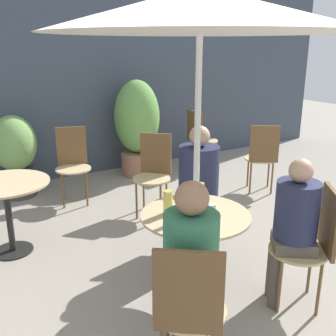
{
  "coord_description": "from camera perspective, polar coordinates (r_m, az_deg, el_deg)",
  "views": [
    {
      "loc": [
        -1.63,
        -2.03,
        1.91
      ],
      "look_at": [
        -0.08,
        0.57,
        0.96
      ],
      "focal_mm": 42.0,
      "sensor_mm": 36.0,
      "label": 1
    }
  ],
  "objects": [
    {
      "name": "cafe_table_far",
      "position": [
        3.93,
        -22.4,
        -3.87
      ],
      "size": [
        0.8,
        0.8,
        0.71
      ],
      "color": "black",
      "rests_on": "ground_plane"
    },
    {
      "name": "beer_glass_1",
      "position": [
        2.76,
        6.31,
        -6.73
      ],
      "size": [
        0.06,
        0.06,
        0.15
      ],
      "color": "silver",
      "rests_on": "cafe_table_near"
    },
    {
      "name": "ground_plane",
      "position": [
        3.23,
        6.73,
        -18.92
      ],
      "size": [
        20.0,
        20.0,
        0.0
      ],
      "primitive_type": "plane",
      "color": "gray"
    },
    {
      "name": "beer_glass_2",
      "position": [
        3.1,
        4.73,
        -3.69
      ],
      "size": [
        0.06,
        0.06,
        0.17
      ],
      "color": "#DBC65B",
      "rests_on": "cafe_table_near"
    },
    {
      "name": "bistro_chair_2",
      "position": [
        3.81,
        4.47,
        -3.41
      ],
      "size": [
        0.49,
        0.49,
        0.94
      ],
      "rotation": [
        0.0,
        0.0,
        -0.64
      ],
      "color": "tan",
      "rests_on": "ground_plane"
    },
    {
      "name": "potted_plant_0",
      "position": [
        5.41,
        -21.36,
        2.06
      ],
      "size": [
        0.57,
        0.57,
        1.07
      ],
      "color": "#47423D",
      "rests_on": "ground_plane"
    },
    {
      "name": "bistro_chair_1",
      "position": [
        3.11,
        20.42,
        -9.5
      ],
      "size": [
        0.49,
        0.49,
        0.94
      ],
      "rotation": [
        0.0,
        0.0,
        -2.21
      ],
      "color": "tan",
      "rests_on": "ground_plane"
    },
    {
      "name": "potted_plant_1",
      "position": [
        5.89,
        -4.51,
        6.36
      ],
      "size": [
        0.67,
        0.67,
        1.43
      ],
      "color": "#93664C",
      "rests_on": "ground_plane"
    },
    {
      "name": "seated_person_1",
      "position": [
        3.02,
        17.79,
        -7.19
      ],
      "size": [
        0.4,
        0.39,
        1.16
      ],
      "rotation": [
        0.0,
        0.0,
        4.07
      ],
      "color": "brown",
      "rests_on": "ground_plane"
    },
    {
      "name": "bistro_chair_5",
      "position": [
        5.04,
        -13.7,
        1.39
      ],
      "size": [
        0.45,
        0.47,
        0.94
      ],
      "rotation": [
        0.0,
        0.0,
        5.99
      ],
      "color": "tan",
      "rests_on": "ground_plane"
    },
    {
      "name": "cafe_table_near",
      "position": [
        3.0,
        3.96,
        -9.02
      ],
      "size": [
        0.82,
        0.82,
        0.71
      ],
      "color": "black",
      "rests_on": "ground_plane"
    },
    {
      "name": "seated_person_0",
      "position": [
        2.3,
        3.32,
        -13.44
      ],
      "size": [
        0.39,
        0.4,
        1.22
      ],
      "rotation": [
        0.0,
        0.0,
        2.5
      ],
      "color": "brown",
      "rests_on": "ground_plane"
    },
    {
      "name": "storefront_wall",
      "position": [
        5.89,
        -15.06,
        12.91
      ],
      "size": [
        10.0,
        0.06,
        3.0
      ],
      "color": "#3D4756",
      "rests_on": "ground_plane"
    },
    {
      "name": "bistro_chair_3",
      "position": [
        5.29,
        13.57,
        2.14
      ],
      "size": [
        0.49,
        0.49,
        0.94
      ],
      "rotation": [
        0.0,
        0.0,
        2.53
      ],
      "color": "tan",
      "rests_on": "ground_plane"
    },
    {
      "name": "umbrella",
      "position": [
        2.7,
        4.69,
        21.82
      ],
      "size": [
        2.08,
        2.08,
        2.26
      ],
      "color": "silver",
      "rests_on": "ground_plane"
    },
    {
      "name": "bistro_chair_6",
      "position": [
        6.21,
        4.56,
        4.83
      ],
      "size": [
        0.43,
        0.43,
        0.94
      ],
      "rotation": [
        0.0,
        0.0,
        1.59
      ],
      "color": "tan",
      "rests_on": "ground_plane"
    },
    {
      "name": "bistro_chair_0",
      "position": [
        2.26,
        3.03,
        -19.21
      ],
      "size": [
        0.49,
        0.49,
        0.94
      ],
      "rotation": [
        0.0,
        0.0,
        -3.78
      ],
      "color": "tan",
      "rests_on": "ground_plane"
    },
    {
      "name": "beer_glass_0",
      "position": [
        2.91,
        -0.01,
        -4.99
      ],
      "size": [
        0.07,
        0.07,
        0.18
      ],
      "color": "#DBC65B",
      "rests_on": "cafe_table_near"
    },
    {
      "name": "bistro_chair_4",
      "position": [
        4.54,
        -2.07,
        0.13
      ],
      "size": [
        0.49,
        0.5,
        0.94
      ],
      "rotation": [
        0.0,
        0.0,
        5.52
      ],
      "color": "tan",
      "rests_on": "ground_plane"
    },
    {
      "name": "seated_person_2",
      "position": [
        3.6,
        4.46,
        -1.82
      ],
      "size": [
        0.46,
        0.47,
        1.23
      ],
      "rotation": [
        0.0,
        0.0,
        -0.64
      ],
      "color": "#2D2D33",
      "rests_on": "ground_plane"
    }
  ]
}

